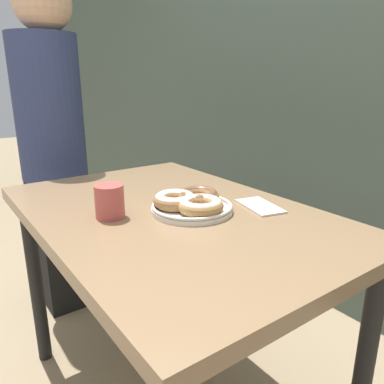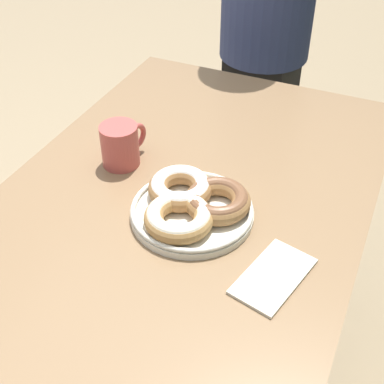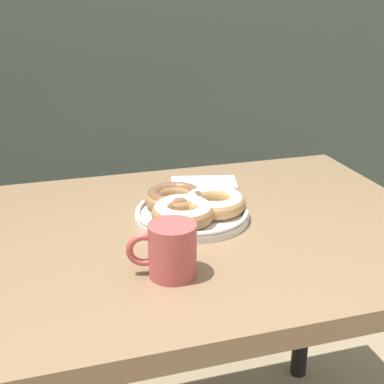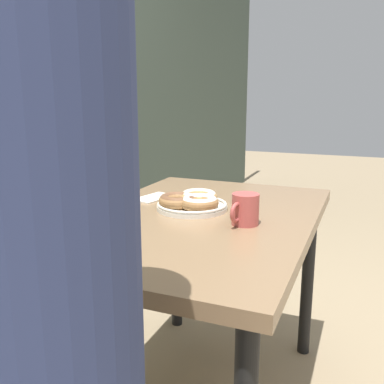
# 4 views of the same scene
# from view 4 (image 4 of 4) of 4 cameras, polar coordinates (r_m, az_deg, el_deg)

# --- Properties ---
(dining_table) EXTENTS (1.10, 0.72, 0.71)m
(dining_table) POSITION_cam_4_polar(r_m,az_deg,el_deg) (1.40, 0.77, -6.29)
(dining_table) COLOR #846647
(dining_table) RESTS_ON ground_plane
(donut_plate) EXTENTS (0.26, 0.24, 0.06)m
(donut_plate) POSITION_cam_4_polar(r_m,az_deg,el_deg) (1.43, 0.01, -1.25)
(donut_plate) COLOR silver
(donut_plate) RESTS_ON dining_table
(coffee_mug) EXTENTS (0.12, 0.08, 0.09)m
(coffee_mug) POSITION_cam_4_polar(r_m,az_deg,el_deg) (1.27, 7.06, -2.27)
(coffee_mug) COLOR #B74C47
(coffee_mug) RESTS_ON dining_table
(person_figure) EXTENTS (0.34, 0.28, 1.49)m
(person_figure) POSITION_cam_4_polar(r_m,az_deg,el_deg) (0.65, -20.14, -17.34)
(person_figure) COLOR black
(person_figure) RESTS_ON ground_plane
(napkin) EXTENTS (0.17, 0.12, 0.01)m
(napkin) POSITION_cam_4_polar(r_m,az_deg,el_deg) (1.60, -5.11, -0.77)
(napkin) COLOR beige
(napkin) RESTS_ON dining_table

